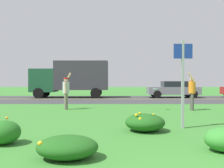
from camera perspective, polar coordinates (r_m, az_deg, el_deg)
ground_plane at (r=11.55m, az=7.38°, el=-6.46°), size 120.00×120.00×0.00m
highway_strip at (r=20.76m, az=4.01°, el=-3.37°), size 120.00×9.19×0.01m
highway_center_stripe at (r=20.76m, az=4.01°, el=-3.35°), size 120.00×0.16×0.00m
daylily_clump_mid_center at (r=6.30m, az=-23.08°, el=-9.86°), size 0.74×0.73×0.58m
daylily_clump_mid_right at (r=7.40m, az=7.16°, el=-8.44°), size 1.12×1.16×0.55m
daylily_clump_front_right at (r=4.86m, az=-10.06°, el=-13.62°), size 1.13×0.92×0.42m
sign_post_near_path at (r=7.99m, az=15.29°, el=2.01°), size 0.56×0.10×2.66m
person_thrower_red_cap_gray_shirt at (r=13.17m, az=-10.33°, el=-1.29°), size 0.41×0.50×1.86m
person_catcher_orange_shirt at (r=13.18m, az=17.17°, el=-1.35°), size 0.44×0.50×1.86m
frisbee_pale_blue at (r=12.84m, az=9.44°, el=-1.07°), size 0.26×0.25×0.08m
car_gray_center_right at (r=23.37m, az=13.29°, el=-1.14°), size 4.50×2.00×1.45m
box_truck_dark_green at (r=23.01m, az=-9.09°, el=1.49°), size 6.70×2.46×3.20m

